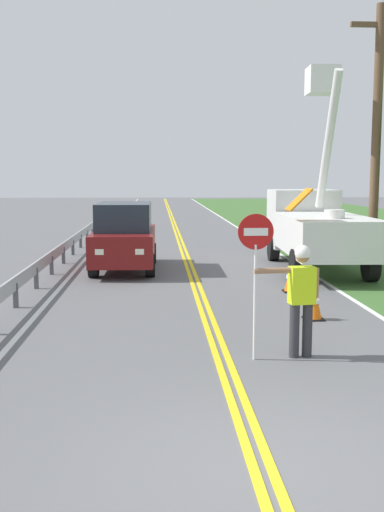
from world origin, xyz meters
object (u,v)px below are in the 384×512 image
object	(u,v)px
oncoming_suv_nearest	(125,236)
utility_pole_near	(376,135)
flagger_worker	(301,293)
traffic_cone_lead	(314,303)
traffic_cone_mid	(291,279)
utility_bucket_truck	(315,223)
stop_sign_paddle	(255,254)

from	to	relation	value
oncoming_suv_nearest	utility_pole_near	xyz separation A→B (m)	(7.65, -0.71, 3.10)
oncoming_suv_nearest	flagger_worker	bearing A→B (deg)	-70.59
flagger_worker	oncoming_suv_nearest	xyz separation A→B (m)	(-3.32, 9.42, 0.01)
traffic_cone_lead	traffic_cone_mid	world-z (taller)	same
traffic_cone_mid	utility_bucket_truck	bearing A→B (deg)	67.61
utility_bucket_truck	utility_pole_near	bearing A→B (deg)	-23.33
oncoming_suv_nearest	utility_pole_near	size ratio (longest dim) A/B	0.58
flagger_worker	oncoming_suv_nearest	world-z (taller)	oncoming_suv_nearest
utility_pole_near	traffic_cone_mid	bearing A→B (deg)	-135.22
stop_sign_paddle	oncoming_suv_nearest	world-z (taller)	stop_sign_paddle
flagger_worker	stop_sign_paddle	distance (m)	1.02
utility_bucket_truck	utility_pole_near	world-z (taller)	utility_pole_near
traffic_cone_lead	traffic_cone_mid	distance (m)	2.98
flagger_worker	stop_sign_paddle	size ratio (longest dim) A/B	0.78
flagger_worker	utility_bucket_truck	world-z (taller)	utility_bucket_truck
oncoming_suv_nearest	utility_pole_near	bearing A→B (deg)	-5.34
flagger_worker	utility_pole_near	world-z (taller)	utility_pole_near
stop_sign_paddle	oncoming_suv_nearest	bearing A→B (deg)	105.03
utility_bucket_truck	traffic_cone_mid	xyz separation A→B (m)	(-1.61, -3.92, -1.10)
utility_pole_near	traffic_cone_lead	distance (m)	8.05
utility_bucket_truck	traffic_cone_mid	distance (m)	4.38
flagger_worker	oncoming_suv_nearest	size ratio (longest dim) A/B	0.39
utility_bucket_truck	stop_sign_paddle	bearing A→B (deg)	-110.05
stop_sign_paddle	flagger_worker	bearing A→B (deg)	7.60
stop_sign_paddle	utility_pole_near	bearing A→B (deg)	59.93
traffic_cone_lead	stop_sign_paddle	bearing A→B (deg)	-122.22
oncoming_suv_nearest	traffic_cone_lead	world-z (taller)	oncoming_suv_nearest
stop_sign_paddle	traffic_cone_lead	xyz separation A→B (m)	(1.65, 2.62, -1.37)
flagger_worker	traffic_cone_lead	xyz separation A→B (m)	(0.89, 2.51, -0.71)
flagger_worker	stop_sign_paddle	world-z (taller)	stop_sign_paddle
utility_pole_near	traffic_cone_mid	distance (m)	5.95
flagger_worker	utility_pole_near	size ratio (longest dim) A/B	0.23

